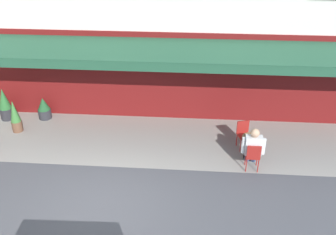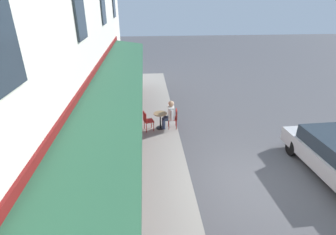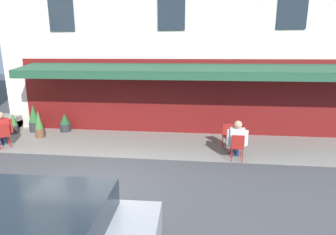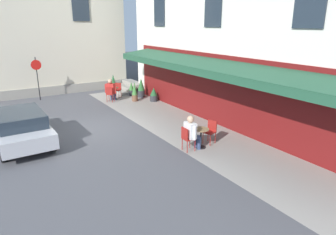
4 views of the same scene
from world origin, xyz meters
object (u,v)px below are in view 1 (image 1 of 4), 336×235
at_px(cafe_table_mid_terrace, 251,144).
at_px(cafe_chair_red_corner_right, 244,132).
at_px(potted_plant_entrance_right, 44,108).
at_px(potted_plant_by_steps, 15,116).
at_px(cafe_chair_red_facing_street, 253,155).
at_px(seated_companion_in_white, 253,146).
at_px(potted_plant_mid_terrace, 5,104).

xyz_separation_m(cafe_table_mid_terrace, cafe_chair_red_corner_right, (0.18, -0.61, 0.06)).
xyz_separation_m(cafe_table_mid_terrace, potted_plant_entrance_right, (7.22, -1.99, -0.09)).
xyz_separation_m(potted_plant_by_steps, potted_plant_entrance_right, (-0.63, -0.96, -0.18)).
relative_size(cafe_chair_red_facing_street, potted_plant_by_steps, 0.78).
xyz_separation_m(cafe_table_mid_terrace, seated_companion_in_white, (0.01, 0.42, 0.22)).
bearing_deg(seated_companion_in_white, cafe_chair_red_facing_street, 88.20).
bearing_deg(cafe_chair_red_facing_street, cafe_chair_red_corner_right, -82.85).
bearing_deg(potted_plant_entrance_right, seated_companion_in_white, 161.55).
distance_m(potted_plant_mid_terrace, potted_plant_entrance_right, 1.38).
height_order(cafe_table_mid_terrace, potted_plant_mid_terrace, potted_plant_mid_terrace).
bearing_deg(cafe_chair_red_corner_right, potted_plant_mid_terrace, -8.29).
bearing_deg(cafe_chair_red_corner_right, potted_plant_entrance_right, -11.09).
relative_size(seated_companion_in_white, potted_plant_entrance_right, 1.63).
relative_size(cafe_table_mid_terrace, potted_plant_mid_terrace, 0.62).
relative_size(seated_companion_in_white, potted_plant_by_steps, 1.14).
distance_m(cafe_chair_red_corner_right, potted_plant_mid_terrace, 8.49).
xyz_separation_m(seated_companion_in_white, potted_plant_by_steps, (7.83, -1.44, -0.14)).
height_order(seated_companion_in_white, potted_plant_mid_terrace, seated_companion_in_white).
distance_m(seated_companion_in_white, potted_plant_by_steps, 7.96).
bearing_deg(potted_plant_mid_terrace, cafe_table_mid_terrace, 167.94).
bearing_deg(potted_plant_by_steps, potted_plant_mid_terrace, -47.95).
height_order(seated_companion_in_white, potted_plant_by_steps, seated_companion_in_white).
bearing_deg(cafe_table_mid_terrace, cafe_chair_red_corner_right, -73.89).
bearing_deg(potted_plant_mid_terrace, potted_plant_by_steps, 132.05).
bearing_deg(seated_companion_in_white, potted_plant_by_steps, -10.40).
relative_size(cafe_chair_red_facing_street, seated_companion_in_white, 0.68).
bearing_deg(seated_companion_in_white, potted_plant_entrance_right, -18.45).
height_order(cafe_chair_red_corner_right, seated_companion_in_white, seated_companion_in_white).
height_order(cafe_chair_red_facing_street, potted_plant_by_steps, potted_plant_by_steps).
bearing_deg(seated_companion_in_white, cafe_table_mid_terrace, -91.80).
distance_m(cafe_table_mid_terrace, potted_plant_entrance_right, 7.49).
xyz_separation_m(cafe_table_mid_terrace, cafe_chair_red_facing_street, (0.02, 0.63, 0.06)).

